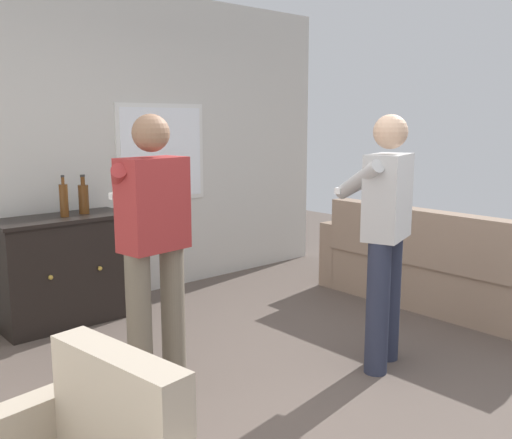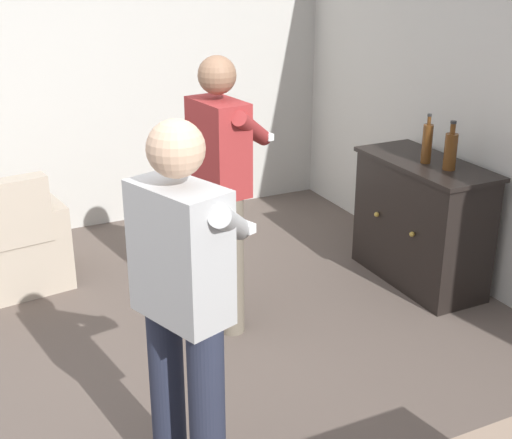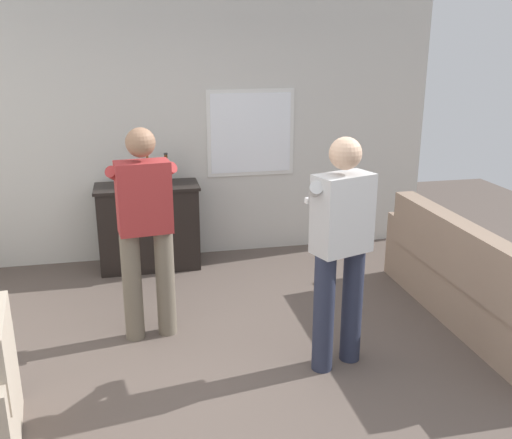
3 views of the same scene
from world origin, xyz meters
The scene contains 7 objects.
ground centered at (0.00, 0.00, 0.00)m, with size 10.40×10.40×0.00m, color brown.
wall_side_left centered at (-2.66, 0.00, 1.40)m, with size 0.12×5.20×2.80m, color beige.
sideboard_cabinet centered at (-0.55, 2.30, 0.44)m, with size 1.05×0.49×0.88m.
bottle_wine_green centered at (-0.35, 2.31, 1.01)m, with size 0.08×0.08×0.32m.
bottle_liquor_amber centered at (-0.53, 2.27, 1.02)m, with size 0.07×0.07×0.33m.
person_standing_left centered at (-0.61, 0.81, 0.94)m, with size 0.55×0.50×1.68m.
person_standing_right centered at (0.70, 0.09, 0.94)m, with size 0.53×0.52×1.68m.
Camera 2 is at (3.08, -0.75, 2.28)m, focal length 50.00 mm.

